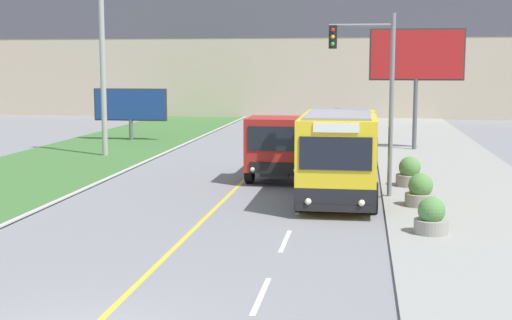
{
  "coord_description": "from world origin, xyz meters",
  "views": [
    {
      "loc": [
        4.73,
        -10.76,
        4.71
      ],
      "look_at": [
        1.1,
        13.52,
        1.4
      ],
      "focal_mm": 50.0,
      "sensor_mm": 36.0,
      "label": 1
    }
  ],
  "objects_px": {
    "utility_pole_far": "(103,62)",
    "city_bus": "(339,157)",
    "billboard_large": "(417,59)",
    "traffic_light_mast": "(374,83)",
    "billboard_small": "(130,106)",
    "planter_round_near": "(431,218)",
    "planter_round_second": "(420,192)",
    "planter_round_third": "(410,173)",
    "dump_truck": "(280,148)"
  },
  "relations": [
    {
      "from": "dump_truck",
      "to": "billboard_large",
      "type": "relative_size",
      "value": 0.93
    },
    {
      "from": "dump_truck",
      "to": "traffic_light_mast",
      "type": "relative_size",
      "value": 0.95
    },
    {
      "from": "city_bus",
      "to": "planter_round_third",
      "type": "relative_size",
      "value": 5.19
    },
    {
      "from": "billboard_large",
      "to": "planter_round_third",
      "type": "relative_size",
      "value": 5.84
    },
    {
      "from": "city_bus",
      "to": "traffic_light_mast",
      "type": "distance_m",
      "value": 2.97
    },
    {
      "from": "utility_pole_far",
      "to": "billboard_large",
      "type": "xyz_separation_m",
      "value": [
        15.98,
        4.7,
        0.2
      ]
    },
    {
      "from": "dump_truck",
      "to": "utility_pole_far",
      "type": "relative_size",
      "value": 0.65
    },
    {
      "from": "dump_truck",
      "to": "billboard_large",
      "type": "distance_m",
      "value": 13.17
    },
    {
      "from": "dump_truck",
      "to": "planter_round_second",
      "type": "xyz_separation_m",
      "value": [
        5.24,
        -5.08,
        -0.76
      ]
    },
    {
      "from": "billboard_large",
      "to": "planter_round_third",
      "type": "height_order",
      "value": "billboard_large"
    },
    {
      "from": "dump_truck",
      "to": "utility_pole_far",
      "type": "xyz_separation_m",
      "value": [
        -9.83,
        6.34,
        3.49
      ]
    },
    {
      "from": "billboard_small",
      "to": "planter_round_second",
      "type": "distance_m",
      "value": 24.88
    },
    {
      "from": "dump_truck",
      "to": "traffic_light_mast",
      "type": "xyz_separation_m",
      "value": [
        3.69,
        -3.44,
        2.76
      ]
    },
    {
      "from": "city_bus",
      "to": "utility_pole_far",
      "type": "relative_size",
      "value": 0.62
    },
    {
      "from": "city_bus",
      "to": "dump_truck",
      "type": "xyz_separation_m",
      "value": [
        -2.53,
        4.53,
        -0.25
      ]
    },
    {
      "from": "dump_truck",
      "to": "planter_round_near",
      "type": "xyz_separation_m",
      "value": [
        5.24,
        -8.97,
        -0.79
      ]
    },
    {
      "from": "billboard_small",
      "to": "planter_round_near",
      "type": "xyz_separation_m",
      "value": [
        16.15,
        -22.74,
        -1.65
      ]
    },
    {
      "from": "city_bus",
      "to": "planter_round_third",
      "type": "xyz_separation_m",
      "value": [
        2.61,
        3.34,
        -0.99
      ]
    },
    {
      "from": "utility_pole_far",
      "to": "billboard_small",
      "type": "bearing_deg",
      "value": 98.22
    },
    {
      "from": "planter_round_third",
      "to": "billboard_large",
      "type": "bearing_deg",
      "value": 85.26
    },
    {
      "from": "billboard_large",
      "to": "billboard_small",
      "type": "relative_size",
      "value": 1.43
    },
    {
      "from": "city_bus",
      "to": "billboard_large",
      "type": "xyz_separation_m",
      "value": [
        3.62,
        15.57,
        3.44
      ]
    },
    {
      "from": "planter_round_near",
      "to": "city_bus",
      "type": "bearing_deg",
      "value": 121.36
    },
    {
      "from": "billboard_large",
      "to": "billboard_small",
      "type": "height_order",
      "value": "billboard_large"
    },
    {
      "from": "traffic_light_mast",
      "to": "planter_round_second",
      "type": "relative_size",
      "value": 5.94
    },
    {
      "from": "city_bus",
      "to": "planter_round_third",
      "type": "height_order",
      "value": "city_bus"
    },
    {
      "from": "utility_pole_far",
      "to": "planter_round_third",
      "type": "bearing_deg",
      "value": -26.68
    },
    {
      "from": "dump_truck",
      "to": "billboard_small",
      "type": "bearing_deg",
      "value": 128.38
    },
    {
      "from": "utility_pole_far",
      "to": "planter_round_near",
      "type": "height_order",
      "value": "utility_pole_far"
    },
    {
      "from": "utility_pole_far",
      "to": "billboard_large",
      "type": "distance_m",
      "value": 16.66
    },
    {
      "from": "planter_round_near",
      "to": "planter_round_third",
      "type": "height_order",
      "value": "planter_round_third"
    },
    {
      "from": "utility_pole_far",
      "to": "billboard_small",
      "type": "height_order",
      "value": "utility_pole_far"
    },
    {
      "from": "planter_round_second",
      "to": "planter_round_third",
      "type": "relative_size",
      "value": 0.96
    },
    {
      "from": "traffic_light_mast",
      "to": "billboard_large",
      "type": "xyz_separation_m",
      "value": [
        2.46,
        14.48,
        0.93
      ]
    },
    {
      "from": "traffic_light_mast",
      "to": "billboard_small",
      "type": "xyz_separation_m",
      "value": [
        -14.59,
        17.21,
        -1.9
      ]
    },
    {
      "from": "city_bus",
      "to": "billboard_small",
      "type": "height_order",
      "value": "billboard_small"
    },
    {
      "from": "planter_round_second",
      "to": "utility_pole_far",
      "type": "bearing_deg",
      "value": 142.87
    },
    {
      "from": "traffic_light_mast",
      "to": "planter_round_second",
      "type": "bearing_deg",
      "value": -46.43
    },
    {
      "from": "dump_truck",
      "to": "planter_round_near",
      "type": "bearing_deg",
      "value": -59.72
    },
    {
      "from": "planter_round_near",
      "to": "planter_round_second",
      "type": "relative_size",
      "value": 0.94
    },
    {
      "from": "billboard_small",
      "to": "planter_round_second",
      "type": "relative_size",
      "value": 4.26
    },
    {
      "from": "dump_truck",
      "to": "billboard_small",
      "type": "xyz_separation_m",
      "value": [
        -10.91,
        13.77,
        0.85
      ]
    },
    {
      "from": "billboard_large",
      "to": "planter_round_near",
      "type": "relative_size",
      "value": 6.51
    },
    {
      "from": "city_bus",
      "to": "utility_pole_far",
      "type": "height_order",
      "value": "utility_pole_far"
    },
    {
      "from": "planter_round_near",
      "to": "dump_truck",
      "type": "bearing_deg",
      "value": 120.28
    },
    {
      "from": "utility_pole_far",
      "to": "city_bus",
      "type": "bearing_deg",
      "value": -41.31
    },
    {
      "from": "billboard_large",
      "to": "dump_truck",
      "type": "bearing_deg",
      "value": -119.11
    },
    {
      "from": "traffic_light_mast",
      "to": "billboard_small",
      "type": "distance_m",
      "value": 22.65
    },
    {
      "from": "utility_pole_far",
      "to": "billboard_small",
      "type": "xyz_separation_m",
      "value": [
        -1.07,
        7.43,
        -2.63
      ]
    },
    {
      "from": "billboard_small",
      "to": "billboard_large",
      "type": "bearing_deg",
      "value": -9.09
    }
  ]
}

